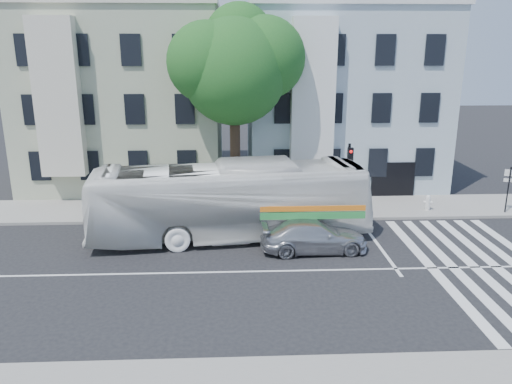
{
  "coord_description": "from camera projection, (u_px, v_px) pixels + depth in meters",
  "views": [
    {
      "loc": [
        -0.05,
        -18.45,
        8.65
      ],
      "look_at": [
        0.91,
        3.29,
        2.4
      ],
      "focal_mm": 35.0,
      "sensor_mm": 36.0,
      "label": 1
    }
  ],
  "objects": [
    {
      "name": "sidewalk_far",
      "position": [
        236.0,
        209.0,
        27.76
      ],
      "size": [
        80.0,
        4.0,
        0.15
      ],
      "primitive_type": "cube",
      "color": "gray",
      "rests_on": "ground"
    },
    {
      "name": "bus",
      "position": [
        230.0,
        201.0,
        23.32
      ],
      "size": [
        4.63,
        13.33,
        3.64
      ],
      "primitive_type": "imported",
      "rotation": [
        0.0,
        0.0,
        1.69
      ],
      "color": "white",
      "rests_on": "ground"
    },
    {
      "name": "far_sign_pole",
      "position": [
        508.0,
        184.0,
        26.58
      ],
      "size": [
        0.43,
        0.25,
        2.52
      ],
      "rotation": [
        0.0,
        0.0,
        -0.43
      ],
      "color": "black",
      "rests_on": "sidewalk_far"
    },
    {
      "name": "hedge",
      "position": [
        199.0,
        209.0,
        26.41
      ],
      "size": [
        8.11,
        4.22,
        0.7
      ],
      "primitive_type": null,
      "rotation": [
        0.0,
        0.0,
        -0.42
      ],
      "color": "#205A1D",
      "rests_on": "sidewalk_far"
    },
    {
      "name": "fire_hydrant",
      "position": [
        428.0,
        202.0,
        27.25
      ],
      "size": [
        0.48,
        0.27,
        0.85
      ],
      "rotation": [
        0.0,
        0.0,
        -0.2
      ],
      "color": "silver",
      "rests_on": "sidewalk_far"
    },
    {
      "name": "traffic_signal",
      "position": [
        349.0,
        172.0,
        25.33
      ],
      "size": [
        0.43,
        0.53,
        4.08
      ],
      "rotation": [
        0.0,
        0.0,
        0.08
      ],
      "color": "black",
      "rests_on": "ground"
    },
    {
      "name": "ground",
      "position": [
        237.0,
        272.0,
        20.1
      ],
      "size": [
        120.0,
        120.0,
        0.0
      ],
      "primitive_type": "plane",
      "color": "black",
      "rests_on": "ground"
    },
    {
      "name": "building_right",
      "position": [
        339.0,
        98.0,
        33.29
      ],
      "size": [
        12.0,
        10.0,
        11.0
      ],
      "primitive_type": "cube",
      "color": "#A3B3C2",
      "rests_on": "ground"
    },
    {
      "name": "building_left",
      "position": [
        128.0,
        99.0,
        32.69
      ],
      "size": [
        12.0,
        10.0,
        11.0
      ],
      "primitive_type": "cube",
      "color": "#A3AB90",
      "rests_on": "ground"
    },
    {
      "name": "street_tree",
      "position": [
        235.0,
        65.0,
        26.33
      ],
      "size": [
        7.3,
        5.9,
        11.1
      ],
      "color": "#2D2116",
      "rests_on": "ground"
    },
    {
      "name": "sedan",
      "position": [
        314.0,
        236.0,
        22.03
      ],
      "size": [
        2.14,
        4.81,
        1.37
      ],
      "primitive_type": "imported",
      "rotation": [
        0.0,
        0.0,
        1.62
      ],
      "color": "#BABCC2",
      "rests_on": "ground"
    }
  ]
}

